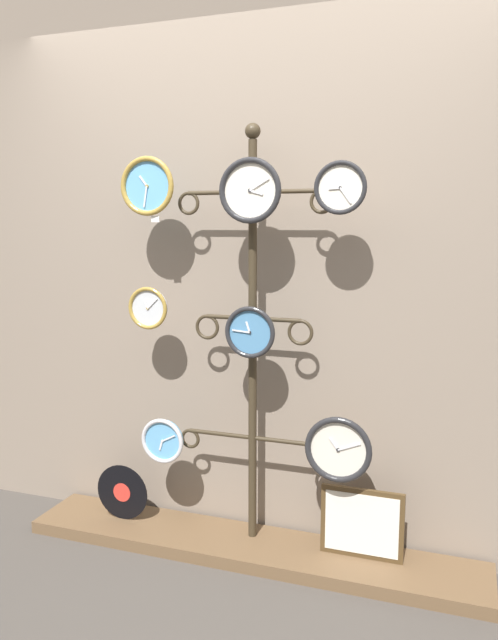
# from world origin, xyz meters

# --- Properties ---
(ground_plane) EXTENTS (12.00, 12.00, 0.00)m
(ground_plane) POSITION_xyz_m (0.00, 0.00, 0.00)
(ground_plane) COLOR #47423D
(shop_wall) EXTENTS (4.40, 0.04, 2.80)m
(shop_wall) POSITION_xyz_m (0.00, 0.57, 1.40)
(shop_wall) COLOR gray
(shop_wall) RESTS_ON ground_plane
(low_shelf) EXTENTS (2.20, 0.36, 0.06)m
(low_shelf) POSITION_xyz_m (0.00, 0.35, 0.03)
(low_shelf) COLOR brown
(low_shelf) RESTS_ON ground_plane
(display_stand) EXTENTS (0.74, 0.40, 1.99)m
(display_stand) POSITION_xyz_m (0.00, 0.41, 0.67)
(display_stand) COLOR #382D1E
(display_stand) RESTS_ON ground_plane
(clock_top_left) EXTENTS (0.27, 0.04, 0.27)m
(clock_top_left) POSITION_xyz_m (-0.48, 0.33, 1.72)
(clock_top_left) COLOR #60A8DB
(clock_top_center) EXTENTS (0.28, 0.04, 0.28)m
(clock_top_center) POSITION_xyz_m (0.02, 0.32, 1.69)
(clock_top_center) COLOR silver
(clock_top_right) EXTENTS (0.22, 0.04, 0.22)m
(clock_top_right) POSITION_xyz_m (0.41, 0.31, 1.69)
(clock_top_right) COLOR silver
(clock_middle_left) EXTENTS (0.20, 0.04, 0.20)m
(clock_middle_left) POSITION_xyz_m (-0.50, 0.34, 1.16)
(clock_middle_left) COLOR silver
(clock_middle_center) EXTENTS (0.23, 0.04, 0.23)m
(clock_middle_center) POSITION_xyz_m (0.02, 0.32, 1.07)
(clock_middle_center) COLOR #4C84B2
(clock_bottom_left) EXTENTS (0.22, 0.04, 0.22)m
(clock_bottom_left) POSITION_xyz_m (-0.42, 0.31, 0.52)
(clock_bottom_left) COLOR #60A8DB
(clock_bottom_right) EXTENTS (0.30, 0.04, 0.30)m
(clock_bottom_right) POSITION_xyz_m (0.43, 0.31, 0.58)
(clock_bottom_right) COLOR silver
(vinyl_record) EXTENTS (0.28, 0.01, 0.28)m
(vinyl_record) POSITION_xyz_m (-0.68, 0.35, 0.20)
(vinyl_record) COLOR black
(vinyl_record) RESTS_ON low_shelf
(picture_frame) EXTENTS (0.37, 0.02, 0.32)m
(picture_frame) POSITION_xyz_m (0.53, 0.38, 0.22)
(picture_frame) COLOR #4C381E
(picture_frame) RESTS_ON low_shelf
(price_tag_upper) EXTENTS (0.04, 0.00, 0.03)m
(price_tag_upper) POSITION_xyz_m (-0.44, 0.33, 1.57)
(price_tag_upper) COLOR white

